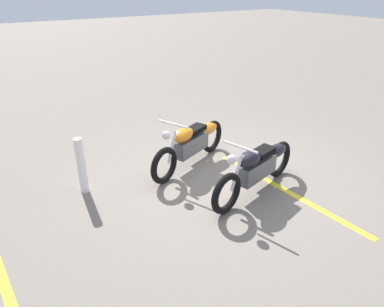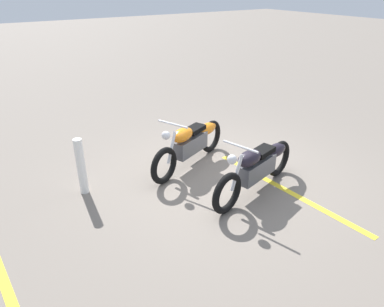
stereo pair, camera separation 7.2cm
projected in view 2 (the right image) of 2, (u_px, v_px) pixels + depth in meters
The scene contains 5 objects.
ground_plane at pixel (225, 176), 6.57m from camera, with size 60.00×60.00×0.00m, color slate.
motorcycle_bright_foreground at pixel (191, 143), 6.77m from camera, with size 2.10×0.96×1.04m.
motorcycle_dark_foreground at pixel (257, 166), 5.91m from camera, with size 2.18×0.82×1.04m.
bollard_post at pixel (81, 167), 5.85m from camera, with size 0.14×0.14×0.98m, color white.
parking_stripe_near at pixel (286, 190), 6.11m from camera, with size 3.20×0.12×0.01m, color yellow.
Camera 2 is at (3.65, 4.45, 3.25)m, focal length 33.37 mm.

